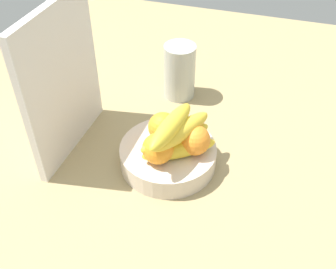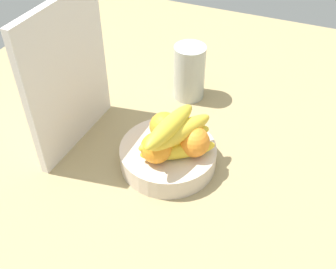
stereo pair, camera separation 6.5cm
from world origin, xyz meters
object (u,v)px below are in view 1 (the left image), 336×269
Objects in this scene: orange_center at (195,140)px; orange_front_right at (158,149)px; cutting_board at (62,82)px; banana_bunch at (177,136)px; thermos_tumbler at (180,71)px; orange_front_left at (163,127)px; fruit_bowl at (168,156)px.

orange_front_right is at bearing 126.00° from orange_center.
cutting_board is (-0.42, 30.62, 9.47)cm from orange_center.
banana_bunch is at bearing -91.21° from cutting_board.
thermos_tumbler is (32.16, 4.31, -0.74)cm from orange_front_right.
banana_bunch reaches higher than orange_center.
orange_center is at bearing -87.12° from cutting_board.
orange_center is 0.19× the size of cutting_board.
banana_bunch is 0.52× the size of cutting_board.
banana_bunch is (-1.98, 3.64, 1.84)cm from orange_center.
thermos_tumbler is at bearing -33.01° from cutting_board.
orange_front_left is 1.00× the size of orange_center.
orange_front_left is 0.44× the size of thermos_tumbler.
banana_bunch is at bearing -47.19° from orange_front_right.
cutting_board is at bearing 78.94° from orange_front_right.
cutting_board is at bearing 96.68° from orange_front_left.
orange_center is 29.37cm from thermos_tumbler.
banana_bunch and thermos_tumbler have the same top height.
cutting_board is at bearing 144.90° from thermos_tumbler.
banana_bunch reaches higher than fruit_bowl.
orange_center is at bearing -54.00° from orange_front_right.
orange_center is (0.56, -6.04, 5.99)cm from fruit_bowl.
cutting_board is (-2.63, 22.50, 9.47)cm from orange_front_left.
fruit_bowl is at bearing -143.13° from orange_front_left.
orange_front_right is 0.44× the size of thermos_tumbler.
orange_front_left is 1.00× the size of orange_front_right.
cutting_board is (1.56, 26.98, 7.63)cm from banana_bunch.
orange_front_left and orange_center have the same top height.
banana_bunch is (-4.19, -4.48, 1.84)cm from orange_front_left.
cutting_board is 2.31× the size of thermos_tumbler.
cutting_board reaches higher than thermos_tumbler.
orange_front_right is at bearing -98.96° from cutting_board.
orange_center is at bearing -105.23° from orange_front_left.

